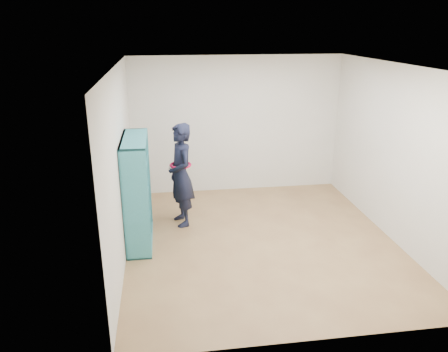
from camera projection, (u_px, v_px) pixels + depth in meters
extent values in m
plane|color=brown|center=(261.00, 241.00, 6.65)|extent=(4.50, 4.50, 0.00)
plane|color=white|center=(266.00, 66.00, 5.80)|extent=(4.50, 4.50, 0.00)
cube|color=silver|center=(120.00, 165.00, 5.96)|extent=(0.02, 4.50, 2.60)
cube|color=silver|center=(394.00, 154.00, 6.50)|extent=(0.02, 4.50, 2.60)
cube|color=silver|center=(237.00, 125.00, 8.33)|extent=(4.00, 0.02, 2.60)
cube|color=silver|center=(317.00, 228.00, 4.12)|extent=(4.00, 0.02, 2.60)
cube|color=teal|center=(136.00, 207.00, 5.86)|extent=(0.35, 0.03, 1.61)
cube|color=teal|center=(139.00, 178.00, 6.96)|extent=(0.35, 0.03, 1.61)
cube|color=teal|center=(141.00, 239.00, 6.67)|extent=(0.35, 1.21, 0.03)
cube|color=teal|center=(134.00, 139.00, 6.15)|extent=(0.35, 1.21, 0.03)
cube|color=teal|center=(126.00, 192.00, 6.39)|extent=(0.03, 1.21, 1.61)
cube|color=teal|center=(137.00, 196.00, 6.23)|extent=(0.33, 0.03, 1.56)
cube|color=teal|center=(138.00, 187.00, 6.59)|extent=(0.33, 0.03, 1.56)
cube|color=teal|center=(139.00, 215.00, 6.54)|extent=(0.33, 1.16, 0.03)
cube|color=teal|center=(137.00, 191.00, 6.41)|extent=(0.33, 1.16, 0.03)
cube|color=teal|center=(136.00, 166.00, 6.28)|extent=(0.33, 1.16, 0.03)
cube|color=beige|center=(141.00, 248.00, 6.28)|extent=(0.22, 0.14, 0.08)
cube|color=black|center=(139.00, 218.00, 6.07)|extent=(0.18, 0.16, 0.30)
cube|color=maroon|center=(138.00, 194.00, 5.96)|extent=(0.18, 0.16, 0.22)
cube|color=silver|center=(136.00, 172.00, 5.90)|extent=(0.22, 0.14, 0.06)
cube|color=navy|center=(142.00, 232.00, 6.57)|extent=(0.18, 0.16, 0.25)
cube|color=brown|center=(140.00, 208.00, 6.44)|extent=(0.18, 0.16, 0.26)
cube|color=#BFB28C|center=(139.00, 189.00, 6.39)|extent=(0.22, 0.14, 0.06)
cube|color=#26594C|center=(137.00, 157.00, 6.18)|extent=(0.18, 0.16, 0.27)
cube|color=beige|center=(143.00, 222.00, 6.93)|extent=(0.18, 0.16, 0.21)
cube|color=black|center=(141.00, 203.00, 6.88)|extent=(0.22, 0.14, 0.06)
cube|color=maroon|center=(140.00, 175.00, 6.67)|extent=(0.18, 0.16, 0.26)
cube|color=silver|center=(138.00, 149.00, 6.54)|extent=(0.18, 0.16, 0.29)
imported|color=black|center=(181.00, 175.00, 6.98)|extent=(0.54, 0.69, 1.68)
torus|color=#B70E3D|center=(180.00, 165.00, 6.92)|extent=(0.42, 0.42, 0.04)
cube|color=silver|center=(170.00, 168.00, 6.96)|extent=(0.06, 0.10, 0.14)
cube|color=black|center=(170.00, 168.00, 6.96)|extent=(0.06, 0.09, 0.13)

